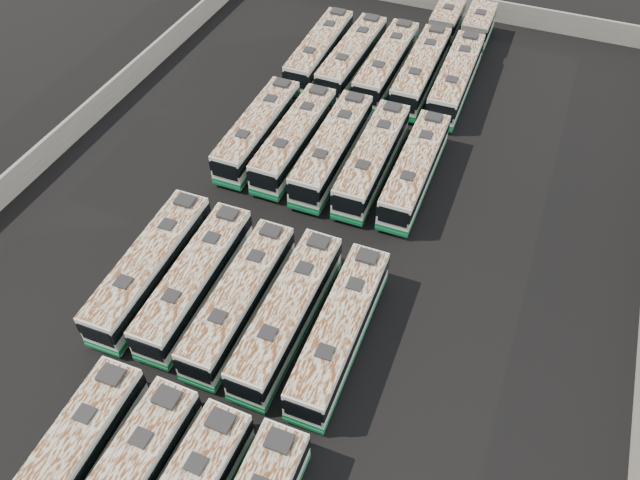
# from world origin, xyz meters

# --- Properties ---
(ground) EXTENTS (140.00, 140.00, 0.00)m
(ground) POSITION_xyz_m (0.00, 0.00, 0.00)
(ground) COLOR black
(ground) RESTS_ON ground
(perimeter_wall) EXTENTS (45.20, 73.20, 2.20)m
(perimeter_wall) POSITION_xyz_m (0.00, 0.00, 1.10)
(perimeter_wall) COLOR slate
(perimeter_wall) RESTS_ON ground
(bus_front_left) EXTENTS (2.79, 11.93, 3.35)m
(bus_front_left) POSITION_xyz_m (-4.46, -20.83, 1.71)
(bus_front_left) COLOR silver
(bus_front_left) RESTS_ON ground
(bus_midfront_far_left) EXTENTS (2.76, 11.90, 3.34)m
(bus_midfront_far_left) POSITION_xyz_m (-7.76, -7.65, 1.71)
(bus_midfront_far_left) COLOR silver
(bus_midfront_far_left) RESTS_ON ground
(bus_midfront_left) EXTENTS (2.68, 11.64, 3.27)m
(bus_midfront_left) POSITION_xyz_m (-4.56, -7.50, 1.67)
(bus_midfront_left) COLOR silver
(bus_midfront_left) RESTS_ON ground
(bus_midfront_center) EXTENTS (2.53, 11.50, 3.23)m
(bus_midfront_center) POSITION_xyz_m (-1.27, -7.78, 1.65)
(bus_midfront_center) COLOR silver
(bus_midfront_center) RESTS_ON ground
(bus_midfront_right) EXTENTS (2.50, 11.80, 3.32)m
(bus_midfront_right) POSITION_xyz_m (1.93, -7.68, 1.70)
(bus_midfront_right) COLOR silver
(bus_midfront_right) RESTS_ON ground
(bus_midfront_far_right) EXTENTS (2.68, 11.73, 3.29)m
(bus_midfront_far_right) POSITION_xyz_m (5.30, -7.64, 1.68)
(bus_midfront_far_right) COLOR silver
(bus_midfront_far_right) RESTS_ON ground
(bus_midback_far_left) EXTENTS (2.56, 11.60, 3.26)m
(bus_midback_far_left) POSITION_xyz_m (-7.74, 7.99, 1.67)
(bus_midback_far_left) COLOR silver
(bus_midback_far_left) RESTS_ON ground
(bus_midback_left) EXTENTS (2.48, 11.71, 3.30)m
(bus_midback_left) POSITION_xyz_m (-4.56, 8.05, 1.69)
(bus_midback_left) COLOR silver
(bus_midback_left) RESTS_ON ground
(bus_midback_center) EXTENTS (2.69, 12.06, 3.39)m
(bus_midback_center) POSITION_xyz_m (-1.33, 7.99, 1.73)
(bus_midback_center) COLOR silver
(bus_midback_center) RESTS_ON ground
(bus_midback_right) EXTENTS (2.73, 11.86, 3.33)m
(bus_midback_right) POSITION_xyz_m (1.93, 8.04, 1.70)
(bus_midback_right) COLOR silver
(bus_midback_right) RESTS_ON ground
(bus_midback_far_right) EXTENTS (2.61, 11.64, 3.27)m
(bus_midback_far_right) POSITION_xyz_m (5.28, 8.12, 1.67)
(bus_midback_far_right) COLOR silver
(bus_midback_far_right) RESTS_ON ground
(bus_back_far_left) EXTENTS (2.74, 11.85, 3.33)m
(bus_back_far_left) POSITION_xyz_m (-7.77, 21.10, 1.70)
(bus_back_far_left) COLOR silver
(bus_back_far_left) RESTS_ON ground
(bus_back_left) EXTENTS (2.73, 11.94, 3.35)m
(bus_back_left) POSITION_xyz_m (-4.55, 21.11, 1.71)
(bus_back_left) COLOR silver
(bus_back_left) RESTS_ON ground
(bus_back_center) EXTENTS (2.54, 11.95, 3.37)m
(bus_back_center) POSITION_xyz_m (-1.25, 21.20, 1.72)
(bus_back_center) COLOR silver
(bus_back_center) RESTS_ON ground
(bus_back_right) EXTENTS (2.82, 18.59, 3.36)m
(bus_back_right) POSITION_xyz_m (1.91, 24.52, 1.72)
(bus_back_right) COLOR silver
(bus_back_right) RESTS_ON ground
(bus_back_far_right) EXTENTS (2.95, 18.75, 3.39)m
(bus_back_far_right) POSITION_xyz_m (5.09, 24.51, 1.73)
(bus_back_far_right) COLOR silver
(bus_back_far_right) RESTS_ON ground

